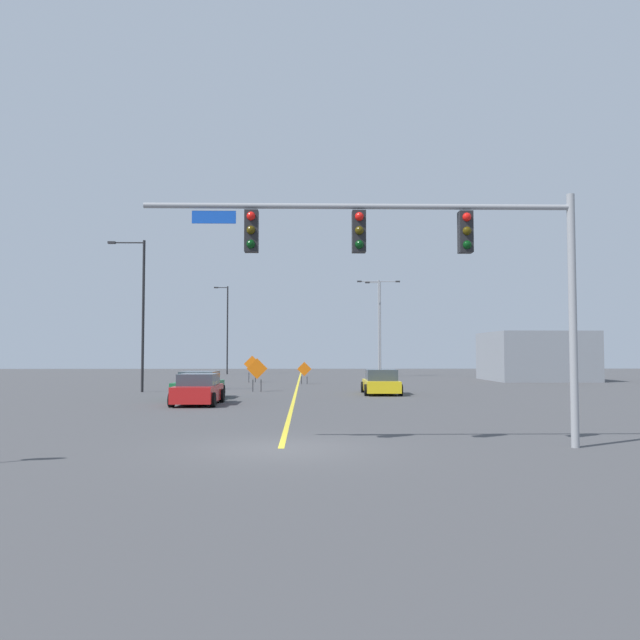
# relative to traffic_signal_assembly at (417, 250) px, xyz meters

# --- Properties ---
(ground) EXTENTS (157.32, 157.32, 0.00)m
(ground) POSITION_rel_traffic_signal_assembly_xyz_m (-3.40, 0.02, -4.94)
(ground) COLOR #444447
(road_centre_stripe) EXTENTS (0.16, 87.40, 0.01)m
(road_centre_stripe) POSITION_rel_traffic_signal_assembly_xyz_m (-3.40, 43.72, -4.93)
(road_centre_stripe) COLOR yellow
(road_centre_stripe) RESTS_ON ground
(traffic_signal_assembly) EXTENTS (10.87, 0.44, 6.39)m
(traffic_signal_assembly) POSITION_rel_traffic_signal_assembly_xyz_m (0.00, 0.00, 0.00)
(traffic_signal_assembly) COLOR gray
(traffic_signal_assembly) RESTS_ON ground
(street_lamp_mid_right) EXTENTS (4.24, 0.24, 9.53)m
(street_lamp_mid_right) POSITION_rel_traffic_signal_assembly_xyz_m (4.36, 47.01, 0.67)
(street_lamp_mid_right) COLOR gray
(street_lamp_mid_right) RESTS_ON ground
(street_lamp_mid_left) EXTENTS (1.58, 0.24, 9.70)m
(street_lamp_mid_left) POSITION_rel_traffic_signal_assembly_xyz_m (-11.55, 54.91, 0.31)
(street_lamp_mid_left) COLOR black
(street_lamp_mid_left) RESTS_ON ground
(street_lamp_near_right) EXTENTS (2.26, 0.24, 9.18)m
(street_lamp_near_right) POSITION_rel_traffic_signal_assembly_xyz_m (-12.79, 22.97, 0.12)
(street_lamp_near_right) COLOR black
(street_lamp_near_right) RESTS_ON ground
(street_lamp_far_left) EXTENTS (1.58, 0.24, 9.54)m
(street_lamp_far_left) POSITION_rel_traffic_signal_assembly_xyz_m (4.53, 48.02, 0.23)
(street_lamp_far_left) COLOR gray
(street_lamp_far_left) RESTS_ON ground
(construction_sign_median_near) EXTENTS (1.27, 0.16, 2.03)m
(construction_sign_median_near) POSITION_rel_traffic_signal_assembly_xyz_m (-5.76, 23.19, -3.65)
(construction_sign_median_near) COLOR orange
(construction_sign_median_near) RESTS_ON ground
(construction_sign_left_shoulder) EXTENTS (1.33, 0.06, 2.13)m
(construction_sign_left_shoulder) POSITION_rel_traffic_signal_assembly_xyz_m (-7.08, 35.34, -3.58)
(construction_sign_left_shoulder) COLOR orange
(construction_sign_left_shoulder) RESTS_ON ground
(construction_sign_right_shoulder) EXTENTS (1.08, 0.13, 1.67)m
(construction_sign_right_shoulder) POSITION_rel_traffic_signal_assembly_xyz_m (-2.92, 32.65, -3.90)
(construction_sign_right_shoulder) COLOR orange
(construction_sign_right_shoulder) RESTS_ON ground
(car_yellow_far) EXTENTS (2.17, 4.41, 1.42)m
(car_yellow_far) POSITION_rel_traffic_signal_assembly_xyz_m (1.48, 20.67, -4.28)
(car_yellow_far) COLOR gold
(car_yellow_far) RESTS_ON ground
(car_green_distant) EXTENTS (2.29, 4.52, 1.40)m
(car_green_distant) POSITION_rel_traffic_signal_assembly_xyz_m (-8.29, 17.21, -4.28)
(car_green_distant) COLOR #196B38
(car_green_distant) RESTS_ON ground
(car_red_mid) EXTENTS (2.04, 3.94, 1.40)m
(car_red_mid) POSITION_rel_traffic_signal_assembly_xyz_m (-7.71, 13.54, -4.26)
(car_red_mid) COLOR red
(car_red_mid) RESTS_ON ground
(roadside_building_east) EXTENTS (7.95, 8.43, 4.11)m
(roadside_building_east) POSITION_rel_traffic_signal_assembly_xyz_m (16.78, 38.53, -2.88)
(roadside_building_east) COLOR gray
(roadside_building_east) RESTS_ON ground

